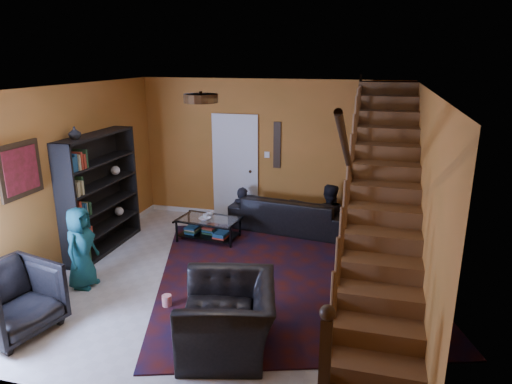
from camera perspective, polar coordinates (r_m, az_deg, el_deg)
floor at (r=6.92m, az=-3.65°, el=-11.01°), size 5.50×5.50×0.00m
room at (r=8.47m, az=-9.42°, el=-5.47°), size 5.50×5.50×5.50m
staircase at (r=6.08m, az=15.45°, el=-1.30°), size 0.95×5.02×3.18m
bookshelf at (r=8.08m, az=-18.82°, el=-0.39°), size 0.35×1.80×2.00m
door at (r=9.20m, az=-2.58°, el=2.91°), size 0.82×0.05×2.05m
framed_picture at (r=6.84m, az=-27.41°, el=2.45°), size 0.04×0.74×0.74m
wall_hanging at (r=8.88m, az=2.65°, el=5.87°), size 0.14×0.03×0.90m
ceiling_fixture at (r=5.40m, az=-6.92°, el=11.55°), size 0.40×0.40×0.10m
rug at (r=7.07m, az=4.03°, el=-10.28°), size 4.98×5.32×0.02m
sofa at (r=8.72m, az=4.46°, el=-2.67°), size 2.37×1.17×0.66m
armchair_left at (r=6.28m, az=-28.07°, el=-11.88°), size 1.10×1.08×0.83m
armchair_right at (r=5.33m, az=-3.52°, el=-15.32°), size 1.31×1.42×0.78m
person_adult_a at (r=9.04m, az=-1.70°, el=-3.09°), size 0.47×0.33×1.21m
person_adult_b at (r=8.71m, az=8.97°, el=-3.46°), size 0.69×0.54×1.39m
person_child at (r=6.97m, az=-21.05°, el=-6.50°), size 0.39×0.59×1.20m
coffee_table at (r=8.29m, az=-5.93°, el=-4.49°), size 1.13×0.75×0.41m
cup_a at (r=8.32m, az=-5.77°, el=-2.74°), size 0.14×0.14×0.10m
cup_b at (r=8.23m, az=-6.32°, el=-3.04°), size 0.12×0.12×0.09m
bowl at (r=8.16m, az=-6.40°, el=-3.35°), size 0.24×0.24×0.05m
vase at (r=7.44m, az=-21.73°, el=6.87°), size 0.18×0.18×0.19m
popcorn_bucket at (r=6.33m, az=-11.08°, el=-13.17°), size 0.15×0.15×0.15m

